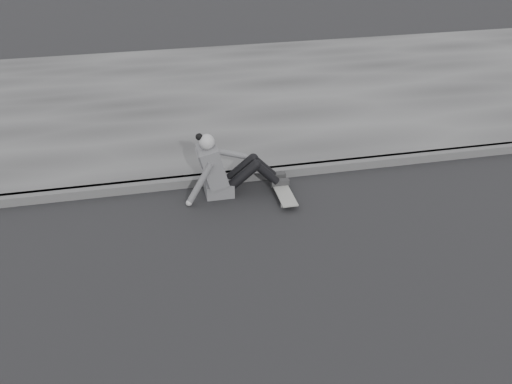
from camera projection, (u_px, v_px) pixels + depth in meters
ground at (369, 292)px, 5.78m from camera, size 80.00×80.00×0.00m
curb at (299, 170)px, 7.93m from camera, size 24.00×0.16×0.12m
sidewalk at (253, 94)px, 10.47m from camera, size 24.00×6.00×0.12m
skateboard at (283, 192)px, 7.39m from camera, size 0.20×0.78×0.09m
seated_woman at (223, 169)px, 7.31m from camera, size 1.38×0.46×0.88m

